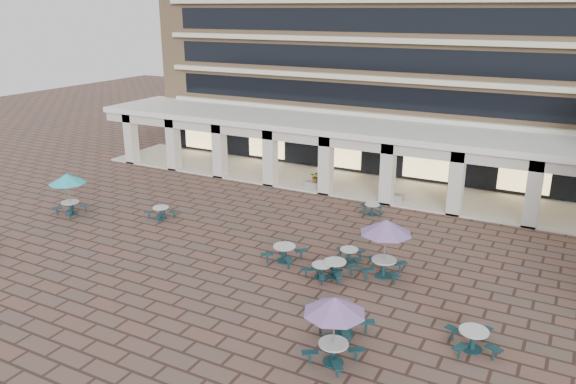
# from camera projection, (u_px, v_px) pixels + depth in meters

# --- Properties ---
(ground) EXTENTS (120.00, 120.00, 0.00)m
(ground) POSITION_uv_depth(u_px,v_px,m) (257.00, 274.00, 26.15)
(ground) COLOR brown
(ground) RESTS_ON ground
(retail_arcade) EXTENTS (42.00, 6.60, 4.40)m
(retail_arcade) POSITION_uv_depth(u_px,v_px,m) (370.00, 146.00, 37.64)
(retail_arcade) COLOR white
(retail_arcade) RESTS_ON ground
(picnic_table_2) EXTENTS (2.21, 2.21, 0.85)m
(picnic_table_2) POSITION_uv_depth(u_px,v_px,m) (344.00, 322.00, 21.23)
(picnic_table_2) COLOR #133539
(picnic_table_2) RESTS_ON ground
(picnic_table_3) EXTENTS (2.20, 2.20, 0.80)m
(picnic_table_3) POSITION_uv_depth(u_px,v_px,m) (473.00, 338.00, 20.23)
(picnic_table_3) COLOR #133539
(picnic_table_3) RESTS_ON ground
(picnic_table_4) EXTENTS (2.17, 2.17, 2.51)m
(picnic_table_4) POSITION_uv_depth(u_px,v_px,m) (67.00, 180.00, 33.09)
(picnic_table_4) COLOR #133539
(picnic_table_4) RESTS_ON ground
(picnic_table_5) EXTENTS (1.91, 1.91, 0.83)m
(picnic_table_5) POSITION_uv_depth(u_px,v_px,m) (284.00, 252.00, 27.31)
(picnic_table_5) COLOR #133539
(picnic_table_5) RESTS_ON ground
(picnic_table_6) EXTENTS (2.20, 2.20, 2.54)m
(picnic_table_6) POSITION_uv_depth(u_px,v_px,m) (335.00, 308.00, 18.96)
(picnic_table_6) COLOR #133539
(picnic_table_6) RESTS_ON ground
(picnic_table_7) EXTENTS (1.70, 1.70, 0.67)m
(picnic_table_7) POSITION_uv_depth(u_px,v_px,m) (349.00, 254.00, 27.32)
(picnic_table_7) COLOR #133539
(picnic_table_7) RESTS_ON ground
(picnic_table_9) EXTENTS (1.85, 1.85, 0.69)m
(picnic_table_9) POSITION_uv_depth(u_px,v_px,m) (322.00, 270.00, 25.65)
(picnic_table_9) COLOR #133539
(picnic_table_9) RESTS_ON ground
(picnic_table_10) EXTENTS (1.97, 1.97, 0.79)m
(picnic_table_10) POSITION_uv_depth(u_px,v_px,m) (335.00, 267.00, 25.75)
(picnic_table_10) COLOR #133539
(picnic_table_10) RESTS_ON ground
(picnic_table_11) EXTENTS (2.40, 2.40, 2.77)m
(picnic_table_11) POSITION_uv_depth(u_px,v_px,m) (386.00, 229.00, 25.19)
(picnic_table_11) COLOR #133539
(picnic_table_11) RESTS_ON ground
(picnic_table_12) EXTENTS (1.87, 1.87, 0.71)m
(picnic_table_12) POSITION_uv_depth(u_px,v_px,m) (161.00, 212.00, 32.91)
(picnic_table_12) COLOR #133539
(picnic_table_12) RESTS_ON ground
(picnic_table_13) EXTENTS (1.76, 1.76, 0.67)m
(picnic_table_13) POSITION_uv_depth(u_px,v_px,m) (372.00, 208.00, 33.53)
(picnic_table_13) COLOR #133539
(picnic_table_13) RESTS_ON ground
(planter_left) EXTENTS (1.50, 0.68, 1.30)m
(planter_left) POSITION_uv_depth(u_px,v_px,m) (316.00, 182.00, 38.17)
(planter_left) COLOR gray
(planter_left) RESTS_ON ground
(planter_right) EXTENTS (1.50, 0.66, 1.21)m
(planter_right) POSITION_uv_depth(u_px,v_px,m) (392.00, 194.00, 35.81)
(planter_right) COLOR gray
(planter_right) RESTS_ON ground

